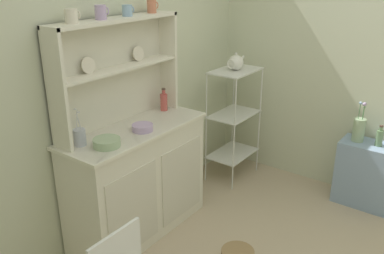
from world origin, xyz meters
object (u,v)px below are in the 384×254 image
Objects in this scene: bakers_rack at (234,113)px; cup_cream_0 at (71,16)px; utensil_jar at (80,137)px; flower_vase at (359,129)px; porcelain_teapot at (236,63)px; side_shelf_blue at (367,174)px; oil_bottle at (379,137)px; hutch_shelf_unit at (115,64)px; bowl_mixing_large at (107,142)px; hutch_cabinet at (138,180)px; jam_bottle at (164,101)px.

bakers_rack is 11.58× the size of cup_cream_0.
bakers_rack is 1.66m from utensil_jar.
flower_vase is (1.80, -1.30, -1.00)m from cup_cream_0.
utensil_jar is 1.08× the size of porcelain_teapot.
oil_bottle is (0.00, -0.05, 0.35)m from side_shelf_blue.
porcelain_teapot is (-0.24, 1.19, 0.85)m from side_shelf_blue.
utensil_jar is (-1.63, 0.18, 0.26)m from bakers_rack.
porcelain_teapot is 1.36m from oil_bottle.
flower_vase is (0.24, -1.07, 0.01)m from bakers_rack.
hutch_shelf_unit is at bearing 6.92° from cup_cream_0.
bakers_rack is at bearing -1.19° from bowl_mixing_large.
cup_cream_0 reaches higher than hutch_cabinet.
hutch_cabinet is 1.88m from flower_vase.
utensil_jar is 2.37m from oil_bottle.
porcelain_teapot is at bearing 102.86° from flower_vase.
oil_bottle is (1.02, -1.43, -0.30)m from jam_bottle.
bakers_rack is at bearing -13.83° from jam_bottle.
flower_vase is (1.45, -1.17, 0.23)m from hutch_cabinet.
cup_cream_0 is at bearing 33.08° from utensil_jar.
bowl_mixing_large is 0.51× the size of flower_vase.
bakers_rack is 0.85m from jam_bottle.
hutch_cabinet reaches higher than side_shelf_blue.
bakers_rack reaches higher than bowl_mixing_large.
utensil_jar is 1.65m from porcelain_teapot.
hutch_shelf_unit is 5.88× the size of jam_bottle.
jam_bottle is (0.42, -0.08, -0.37)m from hutch_shelf_unit.
cup_cream_0 is 0.50× the size of jam_bottle.
side_shelf_blue is 2.41m from utensil_jar.
hutch_cabinet is 1.95m from side_shelf_blue.
hutch_cabinet is 3.29× the size of flower_vase.
side_shelf_blue is (0.24, -1.19, -0.38)m from bakers_rack.
porcelain_teapot reaches higher than bakers_rack.
jam_bottle reaches higher than side_shelf_blue.
porcelain_teapot reaches higher than jam_bottle.
cup_cream_0 reaches higher than flower_vase.
side_shelf_blue is at bearing -34.43° from bowl_mixing_large.
hutch_shelf_unit reaches higher than oil_bottle.
cup_cream_0 is 1.66m from porcelain_teapot.
oil_bottle is at bearing -78.83° from porcelain_teapot.
oil_bottle is (0.24, -1.24, -0.02)m from bakers_rack.
jam_bottle reaches higher than hutch_cabinet.
cup_cream_0 is 0.26× the size of flower_vase.
cup_cream_0 reaches higher than bowl_mixing_large.
utensil_jar is (-0.42, 0.08, 0.48)m from hutch_cabinet.
cup_cream_0 is (-0.36, -0.04, 0.36)m from hutch_shelf_unit.
hutch_shelf_unit is at bearing 90.00° from hutch_cabinet.
hutch_shelf_unit is at bearing 133.80° from oil_bottle.
bakers_rack is at bearing -0.00° from porcelain_teapot.
jam_bottle is at bearing 11.49° from hutch_cabinet.
utensil_jar is (-0.42, -0.09, -0.38)m from hutch_shelf_unit.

